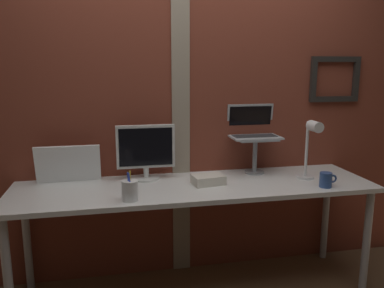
# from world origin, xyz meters

# --- Properties ---
(brick_wall_back) EXTENTS (3.48, 0.16, 2.34)m
(brick_wall_back) POSITION_xyz_m (0.00, 0.43, 1.17)
(brick_wall_back) COLOR brown
(brick_wall_back) RESTS_ON ground_plane
(desk) EXTENTS (2.33, 0.63, 0.75)m
(desk) POSITION_xyz_m (-0.02, 0.06, 0.68)
(desk) COLOR white
(desk) RESTS_ON ground_plane
(monitor) EXTENTS (0.39, 0.18, 0.37)m
(monitor) POSITION_xyz_m (-0.32, 0.25, 0.96)
(monitor) COLOR silver
(monitor) RESTS_ON desk
(laptop_stand) EXTENTS (0.28, 0.22, 0.25)m
(laptop_stand) POSITION_xyz_m (0.46, 0.25, 0.92)
(laptop_stand) COLOR gray
(laptop_stand) RESTS_ON desk
(laptop) EXTENTS (0.35, 0.25, 0.23)m
(laptop) POSITION_xyz_m (0.46, 0.31, 1.07)
(laptop) COLOR #ADB2B7
(laptop) RESTS_ON laptop_stand
(whiteboard_panel) EXTENTS (0.41, 0.07, 0.25)m
(whiteboard_panel) POSITION_xyz_m (-0.82, 0.28, 0.88)
(whiteboard_panel) COLOR white
(whiteboard_panel) RESTS_ON desk
(desk_lamp) EXTENTS (0.12, 0.20, 0.41)m
(desk_lamp) POSITION_xyz_m (0.75, 0.00, 1.00)
(desk_lamp) COLOR white
(desk_lamp) RESTS_ON desk
(pen_cup) EXTENTS (0.09, 0.09, 0.18)m
(pen_cup) POSITION_xyz_m (-0.45, -0.16, 0.81)
(pen_cup) COLOR white
(pen_cup) RESTS_ON desk
(coffee_mug) EXTENTS (0.12, 0.08, 0.09)m
(coffee_mug) POSITION_xyz_m (0.78, -0.16, 0.80)
(coffee_mug) COLOR #2D4C8C
(coffee_mug) RESTS_ON desk
(paper_clutter_stack) EXTENTS (0.22, 0.17, 0.06)m
(paper_clutter_stack) POSITION_xyz_m (0.07, 0.06, 0.78)
(paper_clutter_stack) COLOR silver
(paper_clutter_stack) RESTS_ON desk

